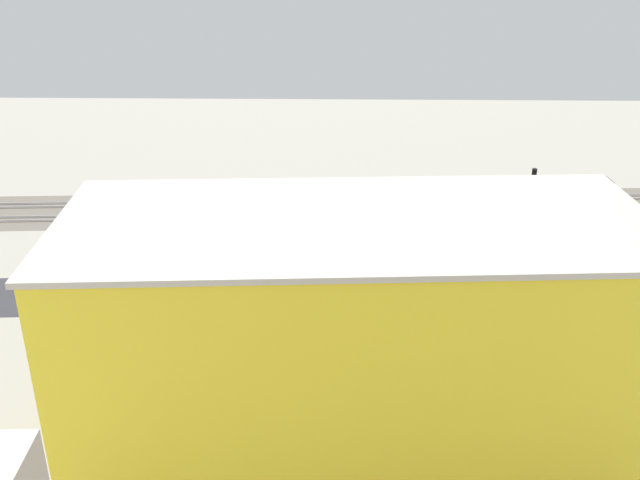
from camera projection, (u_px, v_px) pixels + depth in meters
The scene contains 22 objects.
ground_plane at pixel (362, 273), 83.19m from camera, with size 175.33×175.33×0.00m, color #9E998C.
rail_bed at pixel (357, 208), 102.03m from camera, with size 109.58×13.14×0.01m, color #665E54.
street_asphalt at pixel (363, 290), 79.42m from camera, with size 109.58×9.00×0.01m, color #2D2D33.
track_rails at pixel (357, 207), 101.96m from camera, with size 109.39×13.27×0.12m.
platform_canopy_near at pixel (404, 202), 93.52m from camera, with size 54.88×7.67×4.08m.
locomotive at pixel (570, 191), 103.00m from camera, with size 14.14×3.73×5.28m.
parked_car_0 at pixel (621, 271), 82.17m from camera, with size 4.74×2.10×1.72m.
parked_car_1 at pixel (549, 272), 81.83m from camera, with size 4.52×2.08×1.62m.
parked_car_2 at pixel (479, 273), 81.66m from camera, with size 4.49×1.78×1.69m.
parked_car_3 at pixel (411, 270), 82.18m from camera, with size 4.81×2.13×1.74m.
parked_car_4 at pixel (348, 269), 82.52m from camera, with size 4.12×1.98×1.72m.
parked_car_5 at pixel (275, 269), 82.65m from camera, with size 4.19×2.04×1.59m.
construction_building at pixel (354, 341), 52.74m from camera, with size 40.37×16.71×18.48m, color yellow.
construction_roof_slab at pixel (357, 222), 48.89m from camera, with size 40.97×17.31×0.40m, color #B7B2A8.
box_truck_0 at pixel (484, 326), 69.32m from camera, with size 9.29×3.45×3.18m.
box_truck_1 at pixel (194, 325), 69.28m from camera, with size 9.49×3.61×3.55m.
street_tree_0 at pixel (189, 265), 72.70m from camera, with size 4.82×4.82×7.96m.
street_tree_1 at pixel (617, 268), 72.64m from camera, with size 4.45×4.45×7.52m.
street_tree_2 at pixel (389, 281), 72.55m from camera, with size 4.60×4.60×6.46m.
street_tree_3 at pixel (107, 267), 73.77m from camera, with size 5.94×5.94×7.84m.
street_tree_4 at pixel (435, 283), 72.45m from camera, with size 4.09×4.09×6.07m.
traffic_light at pixel (256, 237), 82.35m from camera, with size 0.50×0.36×6.33m.
Camera 1 is at (3.22, 74.44, 37.53)m, focal length 40.42 mm.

